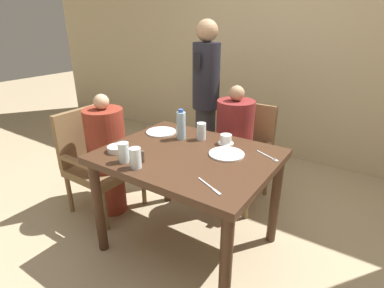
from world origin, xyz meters
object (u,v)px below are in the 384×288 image
(diner_in_far_chair, at_px, (234,146))
(water_bottle, at_px, (181,125))
(standing_host, at_px, (206,97))
(plate_main_left, at_px, (161,132))
(teacup_with_saucer, at_px, (226,140))
(chair_far_side, at_px, (240,150))
(chair_left_side, at_px, (97,158))
(glass_tall_far, at_px, (136,158))
(glass_tall_mid, at_px, (201,131))
(plate_main_right, at_px, (227,154))
(glass_tall_near, at_px, (124,152))
(bowl_small, at_px, (117,149))
(diner_in_left_chair, at_px, (108,155))

(diner_in_far_chair, relative_size, water_bottle, 4.83)
(standing_host, relative_size, plate_main_left, 6.82)
(teacup_with_saucer, bearing_deg, chair_far_side, 103.23)
(chair_far_side, relative_size, plate_main_left, 3.81)
(chair_left_side, distance_m, glass_tall_far, 0.97)
(glass_tall_mid, bearing_deg, plate_main_right, -26.54)
(glass_tall_near, xyz_separation_m, glass_tall_far, (0.12, -0.02, 0.00))
(standing_host, height_order, glass_tall_near, standing_host)
(glass_tall_near, bearing_deg, bowl_small, 151.49)
(glass_tall_mid, bearing_deg, diner_in_left_chair, -161.18)
(chair_far_side, xyz_separation_m, diner_in_far_chair, (-0.00, -0.14, 0.09))
(teacup_with_saucer, bearing_deg, water_bottle, -164.06)
(glass_tall_mid, bearing_deg, plate_main_left, -170.88)
(diner_in_left_chair, height_order, standing_host, standing_host)
(standing_host, bearing_deg, glass_tall_mid, -60.92)
(plate_main_left, distance_m, water_bottle, 0.23)
(diner_in_left_chair, distance_m, plate_main_right, 1.09)
(diner_in_left_chair, distance_m, glass_tall_mid, 0.86)
(bowl_small, relative_size, water_bottle, 0.56)
(chair_far_side, relative_size, standing_host, 0.56)
(bowl_small, xyz_separation_m, water_bottle, (0.22, 0.44, 0.09))
(glass_tall_mid, relative_size, glass_tall_far, 1.00)
(chair_left_side, bearing_deg, glass_tall_mid, 16.02)
(chair_left_side, height_order, glass_tall_mid, same)
(plate_main_left, distance_m, glass_tall_far, 0.62)
(chair_far_side, distance_m, glass_tall_far, 1.27)
(chair_far_side, height_order, glass_tall_near, same)
(chair_left_side, relative_size, standing_host, 0.56)
(teacup_with_saucer, relative_size, glass_tall_far, 0.88)
(plate_main_left, bearing_deg, glass_tall_near, -75.38)
(plate_main_left, bearing_deg, bowl_small, -92.16)
(teacup_with_saucer, bearing_deg, glass_tall_near, -122.52)
(diner_in_far_chair, height_order, water_bottle, diner_in_far_chair)
(diner_in_left_chair, height_order, glass_tall_near, diner_in_left_chair)
(diner_in_far_chair, height_order, standing_host, standing_host)
(plate_main_left, xyz_separation_m, bowl_small, (-0.02, -0.45, 0.01))
(teacup_with_saucer, bearing_deg, glass_tall_far, -113.43)
(standing_host, distance_m, glass_tall_near, 1.42)
(glass_tall_near, bearing_deg, plate_main_left, 104.62)
(standing_host, xyz_separation_m, glass_tall_far, (0.36, -1.42, -0.03))
(water_bottle, bearing_deg, teacup_with_saucer, 15.94)
(bowl_small, bearing_deg, chair_left_side, 155.77)
(standing_host, relative_size, glass_tall_near, 12.54)
(plate_main_right, bearing_deg, diner_in_far_chair, 111.01)
(plate_main_left, bearing_deg, water_bottle, -4.22)
(standing_host, relative_size, glass_tall_far, 12.54)
(diner_in_far_chair, distance_m, teacup_with_saucer, 0.51)
(plate_main_right, bearing_deg, diner_in_left_chair, -173.67)
(diner_in_far_chair, xyz_separation_m, teacup_with_saucer, (0.13, -0.43, 0.24))
(plate_main_right, bearing_deg, glass_tall_mid, 153.46)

